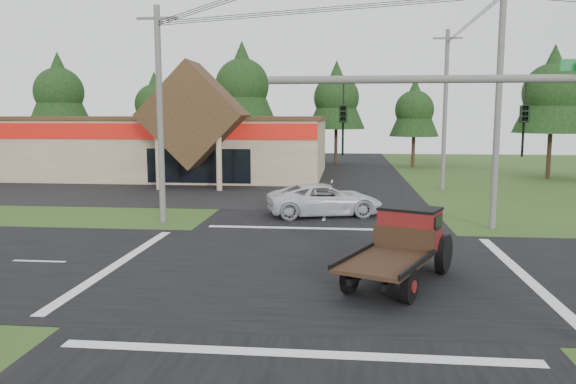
# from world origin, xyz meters

# --- Properties ---
(ground) EXTENTS (120.00, 120.00, 0.00)m
(ground) POSITION_xyz_m (0.00, 0.00, 0.00)
(ground) COLOR #2E4C1B
(ground) RESTS_ON ground
(road_ns) EXTENTS (12.00, 120.00, 0.02)m
(road_ns) POSITION_xyz_m (0.00, 0.00, 0.01)
(road_ns) COLOR black
(road_ns) RESTS_ON ground
(road_ew) EXTENTS (120.00, 12.00, 0.02)m
(road_ew) POSITION_xyz_m (0.00, 0.00, 0.01)
(road_ew) COLOR black
(road_ew) RESTS_ON ground
(parking_apron) EXTENTS (28.00, 14.00, 0.02)m
(parking_apron) POSITION_xyz_m (-14.00, 19.00, 0.01)
(parking_apron) COLOR black
(parking_apron) RESTS_ON ground
(cvs_building) EXTENTS (30.40, 18.20, 9.19)m
(cvs_building) POSITION_xyz_m (-15.70, 29.57, 2.78)
(cvs_building) COLOR tan
(cvs_building) RESTS_ON ground
(utility_pole_nw) EXTENTS (2.00, 0.30, 10.50)m
(utility_pole_nw) POSITION_xyz_m (-8.00, 8.00, 5.39)
(utility_pole_nw) COLOR #595651
(utility_pole_nw) RESTS_ON ground
(utility_pole_ne) EXTENTS (2.00, 0.30, 11.50)m
(utility_pole_ne) POSITION_xyz_m (8.00, 8.00, 5.89)
(utility_pole_ne) COLOR #595651
(utility_pole_ne) RESTS_ON ground
(utility_pole_n) EXTENTS (2.00, 0.30, 11.20)m
(utility_pole_n) POSITION_xyz_m (8.00, 22.00, 5.74)
(utility_pole_n) COLOR #595651
(utility_pole_n) RESTS_ON ground
(tree_row_a) EXTENTS (6.72, 6.72, 12.12)m
(tree_row_a) POSITION_xyz_m (-30.00, 40.00, 8.05)
(tree_row_a) COLOR #332316
(tree_row_a) RESTS_ON ground
(tree_row_b) EXTENTS (5.60, 5.60, 10.10)m
(tree_row_b) POSITION_xyz_m (-20.00, 42.00, 6.70)
(tree_row_b) COLOR #332316
(tree_row_b) RESTS_ON ground
(tree_row_c) EXTENTS (7.28, 7.28, 13.13)m
(tree_row_c) POSITION_xyz_m (-10.00, 41.00, 8.72)
(tree_row_c) COLOR #332316
(tree_row_c) RESTS_ON ground
(tree_row_d) EXTENTS (6.16, 6.16, 11.11)m
(tree_row_d) POSITION_xyz_m (0.00, 42.00, 7.38)
(tree_row_d) COLOR #332316
(tree_row_d) RESTS_ON ground
(tree_row_e) EXTENTS (5.04, 5.04, 9.09)m
(tree_row_e) POSITION_xyz_m (8.00, 40.00, 6.03)
(tree_row_e) COLOR #332316
(tree_row_e) RESTS_ON ground
(tree_side_ne) EXTENTS (6.16, 6.16, 11.11)m
(tree_side_ne) POSITION_xyz_m (18.00, 30.00, 7.38)
(tree_side_ne) COLOR #332316
(tree_side_ne) RESTS_ON ground
(antique_flatbed_truck) EXTENTS (4.25, 5.99, 2.34)m
(antique_flatbed_truck) POSITION_xyz_m (2.74, -1.39, 1.17)
(antique_flatbed_truck) COLOR #5B150D
(antique_flatbed_truck) RESTS_ON ground
(white_pickup) EXTENTS (6.62, 4.33, 1.69)m
(white_pickup) POSITION_xyz_m (-0.01, 10.67, 0.85)
(white_pickup) COLOR silver
(white_pickup) RESTS_ON ground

